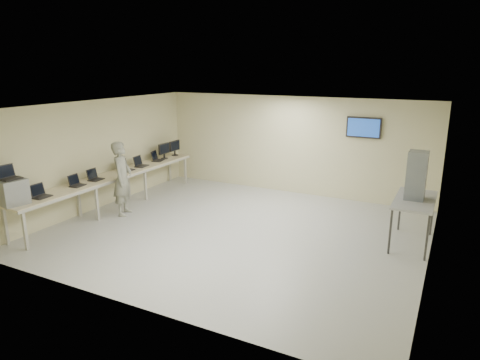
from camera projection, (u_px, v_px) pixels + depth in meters
The scene contains 15 objects.
room at pixel (238, 170), 9.36m from camera, with size 8.01×7.01×2.81m.
workbench at pixel (113, 177), 11.05m from camera, with size 0.76×6.00×0.90m.
equipment_box at pixel (13, 192), 8.63m from camera, with size 0.44×0.50×0.52m, color gray.
laptop_on_box at pixel (9, 176), 8.57m from camera, with size 0.32×0.38×0.29m.
laptop_0 at pixel (40, 194), 9.15m from camera, with size 0.31×0.37×0.28m.
laptop_1 at pixel (76, 183), 10.01m from camera, with size 0.31×0.36×0.26m.
laptop_2 at pixel (94, 177), 10.53m from camera, with size 0.30×0.36×0.27m.
laptop_3 at pixel (125, 168), 11.45m from camera, with size 0.34×0.40×0.30m.
laptop_4 at pixel (140, 164), 11.95m from camera, with size 0.34×0.39×0.29m.
laptop_5 at pixel (156, 158), 12.64m from camera, with size 0.39×0.42×0.29m.
monitor_near at pixel (164, 149), 12.86m from camera, with size 0.21×0.47×0.47m.
monitor_far at pixel (175, 147), 13.33m from camera, with size 0.21×0.47×0.47m.
soldier at pixel (122, 179), 10.56m from camera, with size 0.67×0.44×1.85m, color gray.
side_table at pixel (415, 202), 8.76m from camera, with size 0.77×1.65×0.99m.
storage_bins at pixel (417, 175), 8.62m from camera, with size 0.37×0.42×0.99m.
Camera 1 is at (4.21, -8.02, 3.63)m, focal length 32.00 mm.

